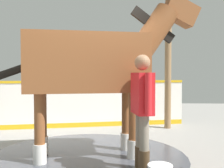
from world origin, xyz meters
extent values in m
cube|color=gray|center=(0.00, 0.00, -0.01)|extent=(16.00, 16.00, 0.02)
cylinder|color=#42444C|center=(0.23, 0.27, 0.00)|extent=(3.31, 3.31, 0.00)
cube|color=white|center=(-2.21, -0.31, 0.56)|extent=(1.37, 5.48, 1.12)
cube|color=gold|center=(-2.21, -0.31, 1.15)|extent=(1.39, 5.48, 0.06)
cube|color=gold|center=(-2.21, -0.31, 0.06)|extent=(1.37, 5.48, 0.12)
cylinder|color=olive|center=(-2.21, 1.95, 1.58)|extent=(0.16, 0.16, 3.17)
cube|color=brown|center=(0.23, 0.27, 1.53)|extent=(1.34, 2.08, 0.92)
cylinder|color=brown|center=(-0.19, 0.92, 0.53)|extent=(0.16, 0.16, 1.07)
cylinder|color=silver|center=(-0.19, 0.92, 0.15)|extent=(0.20, 0.20, 0.30)
cylinder|color=brown|center=(0.30, 1.04, 0.53)|extent=(0.16, 0.16, 1.07)
cylinder|color=silver|center=(0.30, 1.04, 0.15)|extent=(0.20, 0.20, 0.30)
cylinder|color=brown|center=(0.15, -0.50, 0.53)|extent=(0.16, 0.16, 1.07)
cylinder|color=silver|center=(0.15, -0.50, 0.15)|extent=(0.20, 0.20, 0.30)
cylinder|color=brown|center=(0.64, -0.38, 0.53)|extent=(0.16, 0.16, 1.07)
cylinder|color=silver|center=(0.64, -0.38, 0.15)|extent=(0.20, 0.20, 0.30)
cylinder|color=brown|center=(-0.04, 1.37, 2.05)|extent=(0.61, 0.95, 1.00)
cube|color=black|center=(-0.04, 1.37, 2.19)|extent=(0.24, 0.78, 0.62)
cube|color=brown|center=(-0.15, 1.85, 2.43)|extent=(0.42, 0.70, 0.56)
cylinder|color=black|center=(0.47, -0.76, 1.43)|extent=(0.28, 0.71, 0.35)
cylinder|color=#47331E|center=(0.99, 1.16, 0.16)|extent=(0.15, 0.15, 0.32)
cylinder|color=slate|center=(0.99, 1.16, 0.56)|extent=(0.13, 0.13, 0.48)
cylinder|color=#47331E|center=(0.78, 1.12, 0.16)|extent=(0.15, 0.15, 0.32)
cylinder|color=slate|center=(0.78, 1.12, 0.56)|extent=(0.13, 0.13, 0.48)
cube|color=red|center=(0.88, 1.14, 1.09)|extent=(0.51, 0.31, 0.57)
cylinder|color=red|center=(1.16, 1.20, 1.10)|extent=(0.09, 0.09, 0.54)
cylinder|color=red|center=(0.61, 1.08, 1.10)|extent=(0.09, 0.09, 0.54)
sphere|color=#936B4C|center=(0.88, 1.14, 1.51)|extent=(0.22, 0.22, 0.22)
cylinder|color=white|center=(1.50, 1.32, 0.28)|extent=(0.29, 0.29, 0.03)
cylinder|color=white|center=(1.19, 1.45, 0.20)|extent=(0.05, 0.05, 0.04)
camera|label=1|loc=(4.69, 0.92, 1.36)|focal=44.19mm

